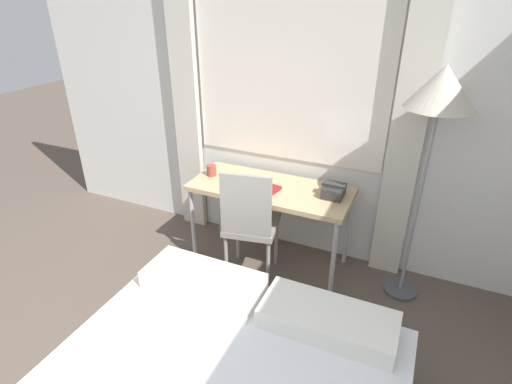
{
  "coord_description": "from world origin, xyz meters",
  "views": [
    {
      "loc": [
        1.03,
        -0.08,
        2.14
      ],
      "look_at": [
        0.01,
        2.19,
        0.87
      ],
      "focal_mm": 28.0,
      "sensor_mm": 36.0,
      "label": 1
    }
  ],
  "objects": [
    {
      "name": "standing_lamp",
      "position": [
        1.07,
        2.63,
        1.54
      ],
      "size": [
        0.43,
        0.43,
        1.74
      ],
      "color": "#4C4C51",
      "rests_on": "ground_plane"
    },
    {
      "name": "book",
      "position": [
        -0.08,
        2.51,
        0.73
      ],
      "size": [
        0.28,
        0.23,
        0.02
      ],
      "rotation": [
        0.0,
        0.0,
        -0.18
      ],
      "color": "maroon",
      "rests_on": "desk"
    },
    {
      "name": "desk",
      "position": [
        -0.04,
        2.59,
        0.66
      ],
      "size": [
        1.3,
        0.56,
        0.72
      ],
      "color": "tan",
      "rests_on": "ground_plane"
    },
    {
      "name": "telephone",
      "position": [
        0.46,
        2.64,
        0.77
      ],
      "size": [
        0.18,
        0.19,
        0.11
      ],
      "color": "#2D2D2D",
      "rests_on": "desk"
    },
    {
      "name": "desk_chair",
      "position": [
        -0.09,
        2.3,
        0.56
      ],
      "size": [
        0.47,
        0.47,
        0.98
      ],
      "rotation": [
        0.0,
        0.0,
        0.19
      ],
      "color": "gray",
      "rests_on": "ground_plane"
    },
    {
      "name": "wall_back_with_window",
      "position": [
        -0.01,
        2.94,
        1.35
      ],
      "size": [
        5.01,
        0.13,
        2.7
      ],
      "color": "silver",
      "rests_on": "ground_plane"
    },
    {
      "name": "mug",
      "position": [
        -0.58,
        2.58,
        0.77
      ],
      "size": [
        0.08,
        0.08,
        0.09
      ],
      "color": "#993F33",
      "rests_on": "desk"
    }
  ]
}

